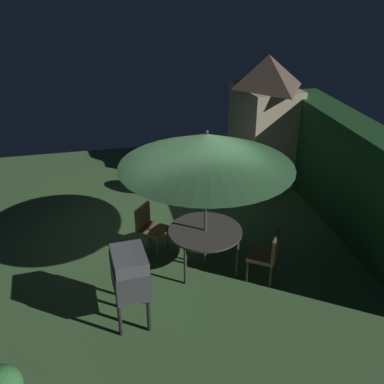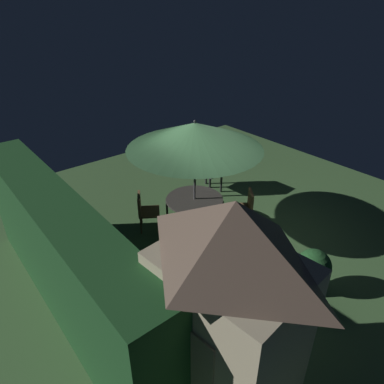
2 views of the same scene
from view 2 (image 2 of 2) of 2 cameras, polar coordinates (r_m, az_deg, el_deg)
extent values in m
plane|color=#47703D|center=(8.04, 4.78, -6.51)|extent=(11.00, 11.00, 0.00)
cube|color=#1E4C23|center=(5.95, -20.35, -10.07)|extent=(5.64, 0.73, 2.18)
cube|color=#C6B793|center=(4.49, 5.66, -22.55)|extent=(1.70, 1.35, 2.32)
pyramid|color=brown|center=(3.44, 6.88, -6.63)|extent=(1.80, 1.43, 0.72)
cube|color=gray|center=(4.44, -0.35, -29.09)|extent=(0.67, 0.09, 1.81)
cylinder|color=#47423D|center=(7.84, 0.42, -1.24)|extent=(1.29, 1.29, 0.04)
cylinder|color=#3C3834|center=(8.01, 4.99, -3.72)|extent=(0.05, 0.05, 0.69)
cylinder|color=#3C3834|center=(8.57, 0.80, -1.19)|extent=(0.05, 0.05, 0.69)
cylinder|color=#3C3834|center=(7.50, -0.04, -6.12)|extent=(0.05, 0.05, 0.69)
cylinder|color=#3C3834|center=(8.10, -4.11, -3.24)|extent=(0.05, 0.05, 0.69)
cylinder|color=#4C4C51|center=(7.58, 0.44, 2.28)|extent=(0.04, 0.04, 2.50)
cone|color=#2D5633|center=(7.19, 0.47, 9.25)|extent=(2.87, 2.87, 0.54)
sphere|color=#4C4C51|center=(7.10, 0.48, 11.55)|extent=(0.06, 0.06, 0.06)
cube|color=#47474C|center=(9.37, 2.71, 4.52)|extent=(0.74, 0.55, 0.45)
cube|color=slate|center=(9.24, 2.76, 6.35)|extent=(0.70, 0.52, 0.20)
cylinder|color=#262628|center=(9.52, 4.83, 1.50)|extent=(0.06, 0.06, 0.55)
cylinder|color=#262628|center=(9.92, 2.36, 2.79)|extent=(0.06, 0.06, 0.55)
cylinder|color=#262628|center=(9.26, 2.95, 0.74)|extent=(0.06, 0.06, 0.55)
cylinder|color=#262628|center=(9.68, 0.49, 2.09)|extent=(0.06, 0.06, 0.55)
cube|color=olive|center=(8.07, 8.02, -2.75)|extent=(0.65, 0.65, 0.06)
cube|color=olive|center=(7.99, 9.62, -1.35)|extent=(0.39, 0.32, 0.45)
cylinder|color=brown|center=(8.06, 9.52, -4.83)|extent=(0.04, 0.04, 0.45)
cylinder|color=brown|center=(8.39, 9.08, -3.31)|extent=(0.04, 0.04, 0.45)
cylinder|color=brown|center=(8.00, 6.69, -4.90)|extent=(0.04, 0.04, 0.45)
cylinder|color=brown|center=(8.33, 6.36, -3.36)|extent=(0.04, 0.04, 0.45)
cube|color=olive|center=(7.94, -7.04, -3.25)|extent=(0.64, 0.64, 0.06)
cube|color=olive|center=(7.84, -8.67, -1.93)|extent=(0.41, 0.30, 0.45)
cylinder|color=brown|center=(8.24, -8.33, -3.89)|extent=(0.04, 0.04, 0.45)
cylinder|color=brown|center=(7.91, -8.40, -5.47)|extent=(0.04, 0.04, 0.45)
cylinder|color=brown|center=(8.23, -5.54, -3.76)|extent=(0.04, 0.04, 0.45)
cylinder|color=brown|center=(7.89, -5.49, -5.33)|extent=(0.04, 0.04, 0.45)
cylinder|color=silver|center=(6.86, 18.80, -14.04)|extent=(0.42, 0.42, 0.30)
sphere|color=#235628|center=(6.60, 19.37, -11.41)|extent=(0.61, 0.61, 0.61)
cylinder|color=#936651|center=(11.60, 3.90, 6.29)|extent=(0.29, 0.29, 0.37)
sphere|color=#3D8442|center=(11.45, 3.96, 8.12)|extent=(0.50, 0.50, 0.50)
camera|label=1|loc=(13.22, -14.17, 29.57)|focal=42.83mm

